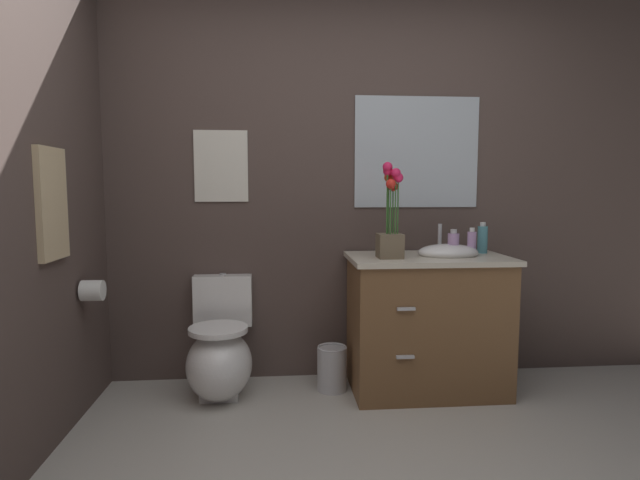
% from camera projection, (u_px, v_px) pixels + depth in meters
% --- Properties ---
extents(wall_back, '(4.44, 0.05, 2.50)m').
position_uv_depth(wall_back, '(366.00, 184.00, 3.30)').
color(wall_back, '#4C3D38').
rests_on(wall_back, ground_plane).
extents(toilet, '(0.38, 0.59, 0.69)m').
position_uv_depth(toilet, '(220.00, 355.00, 3.03)').
color(toilet, white).
rests_on(toilet, ground_plane).
extents(vanity_cabinet, '(0.94, 0.56, 1.00)m').
position_uv_depth(vanity_cabinet, '(427.00, 322.00, 3.09)').
color(vanity_cabinet, brown).
rests_on(vanity_cabinet, ground_plane).
extents(flower_vase, '(0.14, 0.14, 0.55)m').
position_uv_depth(flower_vase, '(390.00, 224.00, 2.94)').
color(flower_vase, brown).
rests_on(flower_vase, vanity_cabinet).
extents(soap_bottle, '(0.07, 0.07, 0.16)m').
position_uv_depth(soap_bottle, '(453.00, 244.00, 3.04)').
color(soap_bottle, '#B28CBF').
rests_on(soap_bottle, vanity_cabinet).
extents(lotion_bottle, '(0.06, 0.06, 0.19)m').
position_uv_depth(lotion_bottle, '(482.00, 239.00, 3.18)').
color(lotion_bottle, teal).
rests_on(lotion_bottle, vanity_cabinet).
extents(hand_wash_bottle, '(0.05, 0.05, 0.17)m').
position_uv_depth(hand_wash_bottle, '(472.00, 243.00, 3.08)').
color(hand_wash_bottle, '#B28CBF').
rests_on(hand_wash_bottle, vanity_cabinet).
extents(trash_bin, '(0.18, 0.18, 0.27)m').
position_uv_depth(trash_bin, '(332.00, 368.00, 3.11)').
color(trash_bin, '#B7B7BC').
rests_on(trash_bin, ground_plane).
extents(wall_poster, '(0.33, 0.01, 0.44)m').
position_uv_depth(wall_poster, '(221.00, 166.00, 3.18)').
color(wall_poster, silver).
extents(wall_mirror, '(0.80, 0.01, 0.70)m').
position_uv_depth(wall_mirror, '(417.00, 152.00, 3.28)').
color(wall_mirror, '#B2BCC6').
extents(hanging_towel, '(0.03, 0.28, 0.52)m').
position_uv_depth(hanging_towel, '(52.00, 204.00, 2.37)').
color(hanging_towel, tan).
extents(toilet_paper_roll, '(0.11, 0.11, 0.11)m').
position_uv_depth(toilet_paper_roll, '(93.00, 291.00, 2.73)').
color(toilet_paper_roll, white).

